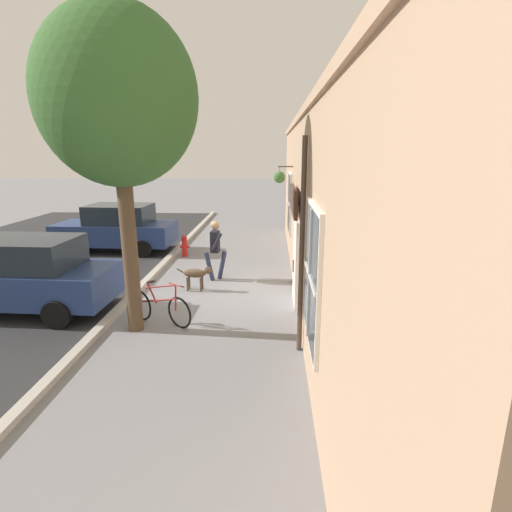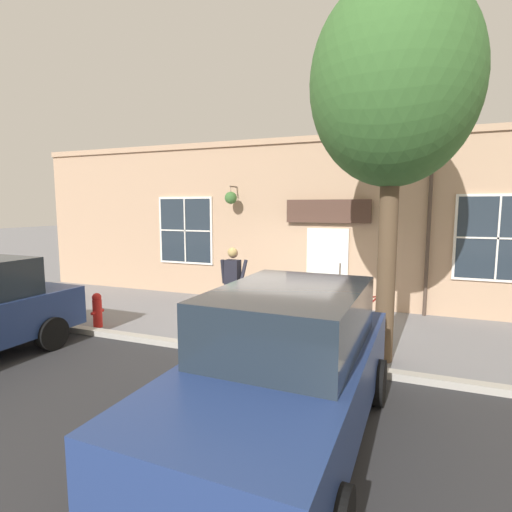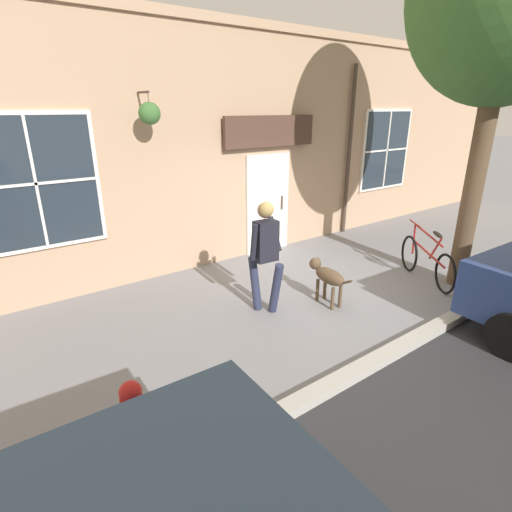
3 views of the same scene
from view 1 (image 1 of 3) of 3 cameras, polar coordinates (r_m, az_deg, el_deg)
The scene contains 9 objects.
ground_plane at distance 10.67m, azimuth -6.35°, elevation -5.39°, with size 90.00×90.00×0.00m, color gray.
storefront_facade at distance 10.01m, azimuth 6.71°, elevation 6.64°, with size 0.95×18.00×4.51m.
pedestrian_walking at distance 11.53m, azimuth -5.84°, elevation 1.63°, with size 0.66×0.57×1.74m.
dog_on_leash at distance 10.83m, azimuth -8.45°, elevation -2.51°, with size 1.02×0.32×0.70m.
street_tree_by_curb at distance 8.25m, azimuth -19.16°, elevation 19.89°, with size 2.98×2.68×6.26m.
leaning_bicycle at distance 9.00m, azimuth -13.60°, elevation -7.06°, with size 1.57×0.83×1.01m.
parked_car_nearest_curb at distance 15.78m, azimuth -19.27°, elevation 3.79°, with size 4.35×2.04×1.75m.
parked_car_mid_block at distance 10.71m, azimuth -30.43°, elevation -2.39°, with size 4.35×2.04×1.75m.
fire_hydrant at distance 14.47m, azimuth -10.16°, elevation 1.50°, with size 0.34×0.20×0.77m.
Camera 1 is at (-1.60, 9.90, 3.66)m, focal length 28.00 mm.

